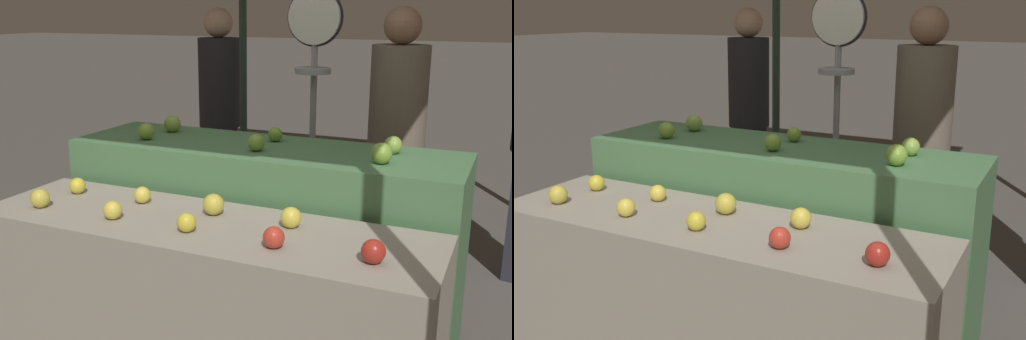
% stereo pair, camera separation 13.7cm
% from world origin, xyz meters
% --- Properties ---
extents(display_counter_front, '(1.85, 0.55, 0.80)m').
position_xyz_m(display_counter_front, '(0.00, 0.00, 0.40)').
color(display_counter_front, gray).
rests_on(display_counter_front, ground_plane).
extents(display_counter_back, '(1.85, 0.55, 0.98)m').
position_xyz_m(display_counter_back, '(0.00, 0.60, 0.49)').
color(display_counter_back, '#4C7A4C').
rests_on(display_counter_back, ground_plane).
extents(apple_front_0, '(0.08, 0.08, 0.08)m').
position_xyz_m(apple_front_0, '(-0.70, -0.12, 0.84)').
color(apple_front_0, gold).
rests_on(apple_front_0, display_counter_front).
extents(apple_front_1, '(0.07, 0.07, 0.07)m').
position_xyz_m(apple_front_1, '(-0.34, -0.11, 0.84)').
color(apple_front_1, yellow).
rests_on(apple_front_1, display_counter_front).
extents(apple_front_2, '(0.07, 0.07, 0.07)m').
position_xyz_m(apple_front_2, '(0.00, -0.11, 0.84)').
color(apple_front_2, gold).
rests_on(apple_front_2, display_counter_front).
extents(apple_front_3, '(0.08, 0.08, 0.08)m').
position_xyz_m(apple_front_3, '(0.36, -0.11, 0.84)').
color(apple_front_3, red).
rests_on(apple_front_3, display_counter_front).
extents(apple_front_4, '(0.08, 0.08, 0.08)m').
position_xyz_m(apple_front_4, '(0.70, -0.10, 0.84)').
color(apple_front_4, '#AD281E').
rests_on(apple_front_4, display_counter_front).
extents(apple_front_5, '(0.07, 0.07, 0.07)m').
position_xyz_m(apple_front_5, '(-0.69, 0.10, 0.84)').
color(apple_front_5, gold).
rests_on(apple_front_5, display_counter_front).
extents(apple_front_6, '(0.07, 0.07, 0.07)m').
position_xyz_m(apple_front_6, '(-0.35, 0.11, 0.84)').
color(apple_front_6, yellow).
rests_on(apple_front_6, display_counter_front).
extents(apple_front_7, '(0.09, 0.09, 0.09)m').
position_xyz_m(apple_front_7, '(-0.00, 0.10, 0.85)').
color(apple_front_7, gold).
rests_on(apple_front_7, display_counter_front).
extents(apple_front_8, '(0.08, 0.08, 0.08)m').
position_xyz_m(apple_front_8, '(0.34, 0.10, 0.84)').
color(apple_front_8, yellow).
rests_on(apple_front_8, display_counter_front).
extents(apple_back_0, '(0.08, 0.08, 0.08)m').
position_xyz_m(apple_back_0, '(-0.58, 0.50, 1.02)').
color(apple_back_0, '#84AD3D').
rests_on(apple_back_0, display_counter_back).
extents(apple_back_1, '(0.08, 0.08, 0.08)m').
position_xyz_m(apple_back_1, '(0.01, 0.50, 1.02)').
color(apple_back_1, '#84AD3D').
rests_on(apple_back_1, display_counter_back).
extents(apple_back_2, '(0.09, 0.09, 0.09)m').
position_xyz_m(apple_back_2, '(0.58, 0.50, 1.03)').
color(apple_back_2, '#84AD3D').
rests_on(apple_back_2, display_counter_back).
extents(apple_back_3, '(0.09, 0.09, 0.09)m').
position_xyz_m(apple_back_3, '(-0.57, 0.71, 1.03)').
color(apple_back_3, '#8EB247').
rests_on(apple_back_3, display_counter_back).
extents(apple_back_4, '(0.07, 0.07, 0.07)m').
position_xyz_m(apple_back_4, '(0.01, 0.72, 1.02)').
color(apple_back_4, '#7AA338').
rests_on(apple_back_4, display_counter_back).
extents(apple_back_5, '(0.08, 0.08, 0.08)m').
position_xyz_m(apple_back_5, '(0.58, 0.70, 1.02)').
color(apple_back_5, '#8EB247').
rests_on(apple_back_5, display_counter_back).
extents(produce_scale, '(0.32, 0.20, 1.72)m').
position_xyz_m(produce_scale, '(0.01, 1.26, 1.27)').
color(produce_scale, '#99999E').
rests_on(produce_scale, ground_plane).
extents(person_vendor_at_scale, '(0.45, 0.45, 1.62)m').
position_xyz_m(person_vendor_at_scale, '(0.42, 1.56, 0.94)').
color(person_vendor_at_scale, '#2D2D38').
rests_on(person_vendor_at_scale, ground_plane).
extents(person_customer_right, '(0.37, 0.37, 1.61)m').
position_xyz_m(person_customer_right, '(-0.99, 2.02, 0.94)').
color(person_customer_right, '#2D2D38').
rests_on(person_customer_right, ground_plane).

